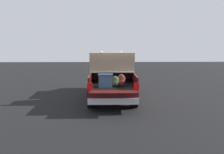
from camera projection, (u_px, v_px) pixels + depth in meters
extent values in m
plane|color=black|center=(112.00, 98.00, 12.91)|extent=(40.00, 40.00, 0.00)
cube|color=#470F0F|center=(112.00, 85.00, 12.82)|extent=(5.50, 1.92, 0.47)
cube|color=black|center=(112.00, 84.00, 11.60)|extent=(2.80, 1.80, 0.04)
cube|color=#470F0F|center=(91.00, 79.00, 11.54)|extent=(2.80, 0.06, 0.50)
cube|color=#470F0F|center=(134.00, 79.00, 11.58)|extent=(2.80, 0.06, 0.50)
cube|color=#470F0F|center=(112.00, 75.00, 12.92)|extent=(0.06, 1.80, 0.50)
cube|color=#470F0F|center=(113.00, 92.00, 9.94)|extent=(0.55, 1.80, 0.04)
cube|color=#B2B2B7|center=(112.00, 71.00, 12.29)|extent=(1.25, 1.92, 0.04)
cube|color=#470F0F|center=(111.00, 72.00, 14.09)|extent=(2.30, 1.92, 0.50)
cube|color=#2D3842|center=(111.00, 63.00, 13.92)|extent=(1.94, 1.76, 0.46)
cube|color=#470F0F|center=(111.00, 70.00, 15.43)|extent=(0.40, 1.82, 0.38)
cube|color=#B2B2B7|center=(113.00, 101.00, 10.14)|extent=(0.24, 1.92, 0.24)
cube|color=red|center=(90.00, 87.00, 10.15)|extent=(0.06, 0.20, 0.28)
cube|color=red|center=(136.00, 86.00, 10.19)|extent=(0.06, 0.20, 0.28)
cylinder|color=black|center=(95.00, 84.00, 14.56)|extent=(0.79, 0.30, 0.79)
cylinder|color=black|center=(127.00, 84.00, 14.60)|extent=(0.79, 0.30, 0.79)
cylinder|color=black|center=(91.00, 98.00, 11.10)|extent=(0.79, 0.30, 0.79)
cylinder|color=black|center=(134.00, 98.00, 11.14)|extent=(0.79, 0.30, 0.79)
cube|color=#335170|center=(106.00, 81.00, 10.87)|extent=(0.40, 0.55, 0.47)
cube|color=#23394E|center=(106.00, 75.00, 10.83)|extent=(0.44, 0.59, 0.05)
ellipsoid|color=#384728|center=(115.00, 81.00, 10.93)|extent=(0.20, 0.34, 0.43)
ellipsoid|color=#384728|center=(115.00, 83.00, 10.83)|extent=(0.09, 0.24, 0.19)
ellipsoid|color=maroon|center=(121.00, 80.00, 11.03)|extent=(0.20, 0.34, 0.50)
ellipsoid|color=maroon|center=(121.00, 82.00, 10.93)|extent=(0.09, 0.24, 0.22)
cube|color=#84705B|center=(112.00, 66.00, 12.26)|extent=(0.95, 1.98, 0.42)
cube|color=#84705B|center=(112.00, 57.00, 11.81)|extent=(0.16, 1.98, 0.40)
cube|color=#84705B|center=(92.00, 58.00, 12.24)|extent=(0.71, 0.20, 0.22)
cube|color=#84705B|center=(131.00, 58.00, 12.28)|extent=(0.71, 0.20, 0.22)
cube|color=yellow|center=(102.00, 52.00, 12.16)|extent=(1.05, 0.03, 0.02)
cube|color=yellow|center=(122.00, 52.00, 12.18)|extent=(1.05, 0.03, 0.02)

